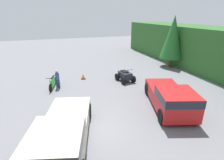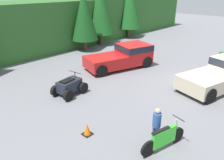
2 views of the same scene
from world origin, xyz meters
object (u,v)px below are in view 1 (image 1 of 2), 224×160
object	(u,v)px
pickup_truck_red	(171,97)
rider_person	(57,79)
dirt_bike	(53,83)
traffic_cone	(83,77)
quad_atv	(125,76)
pickup_truck_second	(62,134)

from	to	relation	value
pickup_truck_red	rider_person	distance (m)	9.44
dirt_bike	traffic_cone	world-z (taller)	dirt_bike
traffic_cone	dirt_bike	bearing A→B (deg)	-63.92
pickup_truck_red	dirt_bike	distance (m)	9.85
quad_atv	pickup_truck_second	bearing A→B (deg)	-47.70
quad_atv	dirt_bike	bearing A→B (deg)	-101.54
dirt_bike	pickup_truck_red	bearing A→B (deg)	63.60
pickup_truck_red	rider_person	world-z (taller)	pickup_truck_red
pickup_truck_second	quad_atv	bearing A→B (deg)	155.48
pickup_truck_red	dirt_bike	world-z (taller)	pickup_truck_red
pickup_truck_second	rider_person	xyz separation A→B (m)	(-7.90, 0.17, -0.06)
pickup_truck_red	dirt_bike	size ratio (longest dim) A/B	2.59
quad_atv	rider_person	size ratio (longest dim) A/B	1.27
pickup_truck_second	traffic_cone	bearing A→B (deg)	-179.91
pickup_truck_red	quad_atv	bearing A→B (deg)	-154.93
pickup_truck_red	pickup_truck_second	size ratio (longest dim) A/B	0.93
dirt_bike	rider_person	world-z (taller)	rider_person
rider_person	pickup_truck_second	bearing A→B (deg)	21.38
pickup_truck_second	traffic_cone	world-z (taller)	pickup_truck_second
pickup_truck_red	quad_atv	world-z (taller)	pickup_truck_red
quad_atv	traffic_cone	distance (m)	4.20
quad_atv	traffic_cone	xyz separation A→B (m)	(-1.91, -3.73, -0.25)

